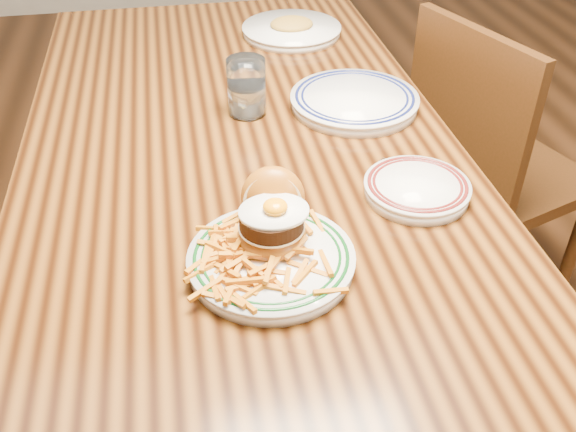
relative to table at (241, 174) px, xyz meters
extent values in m
plane|color=black|center=(0.00, 0.00, -0.66)|extent=(6.00, 6.00, 0.00)
cube|color=black|center=(0.00, 0.00, 0.06)|extent=(0.85, 1.60, 0.05)
cylinder|color=black|center=(-0.36, 0.74, -0.31)|extent=(0.07, 0.07, 0.70)
cylinder|color=black|center=(0.36, 0.74, -0.31)|extent=(0.07, 0.07, 0.70)
cylinder|color=#3B1C0C|center=(-0.56, -0.08, -0.45)|extent=(0.04, 0.04, 0.42)
cube|color=#3B1C0C|center=(0.75, 0.24, -0.25)|extent=(0.51, 0.51, 0.04)
cube|color=#3B1C0C|center=(0.58, 0.18, -0.02)|extent=(0.16, 0.39, 0.43)
cylinder|color=#3B1C0C|center=(0.85, 0.46, -0.47)|extent=(0.04, 0.04, 0.39)
cylinder|color=#3B1C0C|center=(0.53, 0.35, -0.47)|extent=(0.04, 0.04, 0.39)
cylinder|color=#3B1C0C|center=(0.97, 0.14, -0.47)|extent=(0.04, 0.04, 0.39)
cylinder|color=#3B1C0C|center=(0.64, 0.02, -0.47)|extent=(0.04, 0.04, 0.39)
cylinder|color=white|center=(0.00, -0.39, 0.10)|extent=(0.25, 0.25, 0.02)
cylinder|color=white|center=(0.00, -0.39, 0.11)|extent=(0.25, 0.25, 0.01)
torus|color=#0B4013|center=(0.00, -0.39, 0.11)|extent=(0.23, 0.23, 0.01)
torus|color=#0B4013|center=(0.00, -0.39, 0.11)|extent=(0.21, 0.21, 0.00)
ellipsoid|color=#9E5314|center=(0.01, -0.36, 0.12)|extent=(0.11, 0.11, 0.05)
cylinder|color=beige|center=(0.01, -0.36, 0.14)|extent=(0.10, 0.10, 0.00)
cylinder|color=black|center=(0.01, -0.36, 0.16)|extent=(0.10, 0.10, 0.02)
ellipsoid|color=white|center=(0.01, -0.36, 0.17)|extent=(0.10, 0.09, 0.01)
ellipsoid|color=orange|center=(0.01, -0.37, 0.18)|extent=(0.04, 0.04, 0.02)
ellipsoid|color=#9E5314|center=(0.02, -0.30, 0.15)|extent=(0.12, 0.10, 0.11)
cylinder|color=beige|center=(0.02, -0.32, 0.15)|extent=(0.10, 0.05, 0.09)
cylinder|color=white|center=(0.28, -0.25, 0.10)|extent=(0.18, 0.18, 0.02)
cylinder|color=white|center=(0.28, -0.25, 0.11)|extent=(0.18, 0.18, 0.01)
torus|color=#571613|center=(0.28, -0.25, 0.11)|extent=(0.17, 0.17, 0.01)
torus|color=#571613|center=(0.28, -0.25, 0.11)|extent=(0.16, 0.16, 0.01)
cube|color=silver|center=(0.30, -0.24, 0.11)|extent=(0.08, 0.10, 0.00)
cylinder|color=white|center=(0.26, 0.08, 0.10)|extent=(0.27, 0.27, 0.02)
cylinder|color=white|center=(0.26, 0.08, 0.11)|extent=(0.27, 0.27, 0.01)
torus|color=#0F174D|center=(0.26, 0.08, 0.11)|extent=(0.25, 0.25, 0.01)
torus|color=#0F174D|center=(0.26, 0.08, 0.11)|extent=(0.23, 0.23, 0.01)
cylinder|color=white|center=(0.03, 0.10, 0.15)|extent=(0.08, 0.08, 0.12)
cylinder|color=silver|center=(0.03, 0.10, 0.12)|extent=(0.07, 0.07, 0.06)
cylinder|color=white|center=(0.20, 0.51, 0.10)|extent=(0.26, 0.26, 0.02)
cylinder|color=white|center=(0.20, 0.51, 0.11)|extent=(0.26, 0.26, 0.01)
ellipsoid|color=#B58F33|center=(0.20, 0.51, 0.12)|extent=(0.11, 0.09, 0.03)
camera|label=1|loc=(-0.11, -1.11, 0.74)|focal=40.00mm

